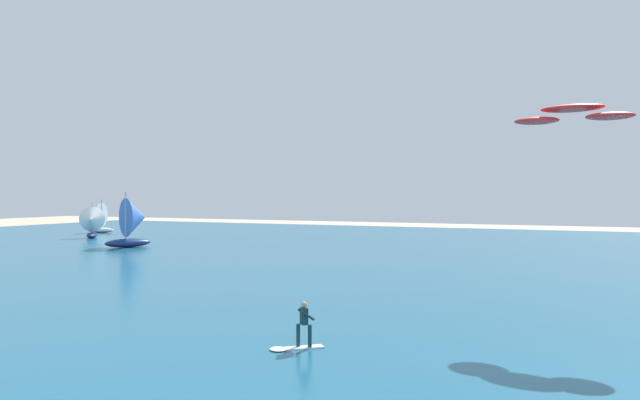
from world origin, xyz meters
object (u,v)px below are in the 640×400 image
(kitesurfer, at_px, (299,332))
(sailboat_mid_left, at_px, (91,222))
(sailboat_mid_right, at_px, (134,222))
(kite, at_px, (572,114))
(sailboat_leading, at_px, (97,217))

(kitesurfer, height_order, sailboat_mid_left, sailboat_mid_left)
(kitesurfer, bearing_deg, sailboat_mid_right, 138.13)
(kite, relative_size, sailboat_leading, 1.08)
(kite, distance_m, sailboat_mid_left, 63.45)
(kitesurfer, bearing_deg, sailboat_mid_left, 141.19)
(kite, xyz_separation_m, sailboat_mid_left, (-55.89, 29.24, -6.90))
(kite, distance_m, sailboat_leading, 73.62)
(sailboat_leading, height_order, sailboat_mid_left, sailboat_leading)
(kite, bearing_deg, sailboat_mid_left, 152.38)
(kitesurfer, bearing_deg, sailboat_leading, 139.63)
(sailboat_mid_left, bearing_deg, sailboat_leading, 130.92)
(kite, xyz_separation_m, sailboat_leading, (-63.02, 37.46, -6.73))
(kite, xyz_separation_m, sailboat_mid_right, (-42.54, 21.61, -6.29))
(kitesurfer, distance_m, sailboat_mid_left, 60.64)
(kitesurfer, xyz_separation_m, kite, (8.64, 8.77, 8.28))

